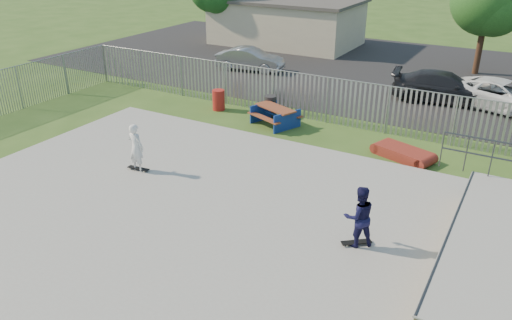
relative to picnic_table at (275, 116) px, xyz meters
The scene contains 16 objects.
ground 7.68m from the picnic_table, 84.32° to the right, with size 120.00×120.00×0.00m, color #34561D.
concrete_slab 7.67m from the picnic_table, 84.32° to the right, with size 15.00×12.00×0.15m, color #969691.
fence 3.56m from the picnic_table, 59.96° to the right, with size 26.04×16.02×2.00m.
picnic_table is the anchor object (origin of this frame).
funbox 5.72m from the picnic_table, ahead, with size 2.12×1.53×0.38m.
trash_bin_red 3.23m from the picnic_table, behind, with size 0.57×0.57×0.95m, color #A51E19.
trash_bin_grey 1.14m from the picnic_table, 129.15° to the left, with size 0.56×0.56×0.94m, color #252427.
parking_lot 11.40m from the picnic_table, 86.18° to the left, with size 40.00×18.00×0.02m, color black.
car_silver 9.24m from the picnic_table, 127.17° to the left, with size 1.40×4.00×1.32m, color #9FA0A4.
car_dark 8.84m from the picnic_table, 50.82° to the left, with size 2.00×4.93×1.43m, color black.
car_white 10.65m from the picnic_table, 40.38° to the left, with size 2.27×4.93×1.37m, color white.
building 17.03m from the picnic_table, 115.22° to the left, with size 10.40×6.40×3.20m.
skateboard_a 9.38m from the picnic_table, 49.07° to the right, with size 0.75×0.66×0.08m.
skateboard_b 6.79m from the picnic_table, 105.43° to the right, with size 0.82×0.28×0.08m.
skater_navy 9.39m from the picnic_table, 49.07° to the right, with size 0.81×0.63×1.67m, color #13133C.
skater_white 6.81m from the picnic_table, 105.43° to the right, with size 0.61×0.40×1.67m, color white.
Camera 1 is at (8.54, -10.18, 7.55)m, focal length 35.00 mm.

